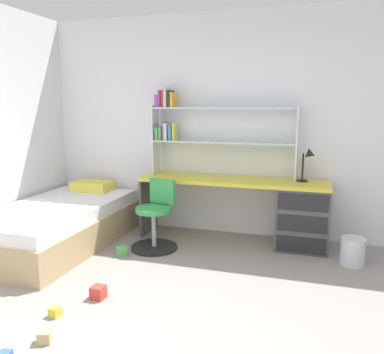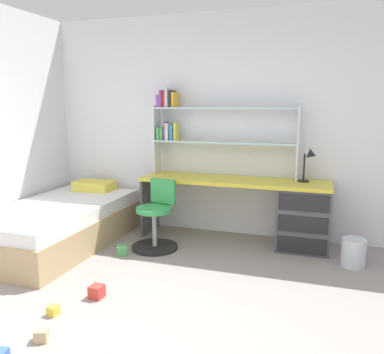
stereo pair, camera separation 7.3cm
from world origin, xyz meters
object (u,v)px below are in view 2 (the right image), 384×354
Objects in this scene: swivel_chair at (156,222)px; toy_block_yellow_2 at (53,310)px; bed_platform at (59,224)px; desk_lamp at (310,160)px; toy_block_red_0 at (97,292)px; waste_bin at (353,253)px; desk at (285,211)px; bookshelf_hutch at (203,125)px; toy_block_natural_3 at (41,335)px; toy_block_green_1 at (122,250)px.

toy_block_yellow_2 is (-0.16, -1.61, -0.26)m from swivel_chair.
swivel_chair is 1.14m from bed_platform.
toy_block_red_0 is at bearing -131.15° from desk_lamp.
desk_lamp reaches higher than toy_block_yellow_2.
toy_block_red_0 is 0.39m from toy_block_yellow_2.
waste_bin is 2.63× the size of toy_block_red_0.
desk is at bearing 152.71° from waste_bin.
bookshelf_hutch reaches higher than waste_bin.
desk is 5.68× the size of desk_lamp.
bed_platform is at bearing -163.38° from desk_lamp.
toy_block_natural_3 is at bearing -57.08° from bed_platform.
swivel_chair is at bearing -176.34° from waste_bin.
desk reaches higher than toy_block_yellow_2.
desk_lamp is at bearing 19.54° from swivel_chair.
toy_block_natural_3 is (-0.36, -2.59, -1.31)m from bookshelf_hutch.
toy_block_yellow_2 is (-2.24, -1.74, -0.10)m from waste_bin.
bed_platform is 1.52m from toy_block_red_0.
desk_lamp is 3.56× the size of toy_block_red_0.
toy_block_green_1 is 1.38× the size of toy_block_yellow_2.
toy_block_yellow_2 is 0.90× the size of toy_block_natural_3.
toy_block_green_1 is at bearing -154.26° from desk_lamp.
waste_bin reaches higher than toy_block_green_1.
toy_block_natural_3 is at bearing -92.04° from toy_block_red_0.
swivel_chair is 1.28m from toy_block_red_0.
swivel_chair is 0.37× the size of bed_platform.
toy_block_green_1 is 1.29m from toy_block_yellow_2.
swivel_chair reaches higher than toy_block_red_0.
bookshelf_hutch is 2.35m from toy_block_red_0.
toy_block_red_0 is 1.03× the size of toy_block_green_1.
bookshelf_hutch is 2.04m from bed_platform.
swivel_chair is (-1.60, -0.57, -0.70)m from desk_lamp.
bed_platform is 0.88m from toy_block_green_1.
toy_block_natural_3 is at bearing -123.04° from desk_lamp.
bed_platform is 7.31× the size of waste_bin.
swivel_chair is (-0.34, -0.66, -1.06)m from bookshelf_hutch.
desk_lamp is 2.96m from toy_block_yellow_2.
desk is 1.45m from swivel_chair.
desk_lamp reaches higher than toy_block_red_0.
bookshelf_hutch is 2.92m from toy_block_natural_3.
bookshelf_hutch is 4.55× the size of desk_lamp.
desk_lamp is at bearing 25.74° from toy_block_green_1.
toy_block_green_1 is at bearing 98.54° from toy_block_natural_3.
waste_bin is at bearing 33.87° from toy_block_red_0.
toy_block_yellow_2 is (-0.51, -2.27, -1.32)m from bookshelf_hutch.
toy_block_natural_3 is at bearing -98.01° from bookshelf_hutch.
bed_platform is 19.87× the size of toy_block_green_1.
bed_platform reaches higher than waste_bin.
swivel_chair is at bearing 84.27° from toy_block_yellow_2.
desk_lamp is 1.84m from swivel_chair.
swivel_chair reaches higher than desk.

